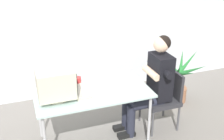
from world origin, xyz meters
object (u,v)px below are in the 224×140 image
at_px(crt_monitor, 56,83).
at_px(keyboard, 79,91).
at_px(person_seated, 153,82).
at_px(desk_mug, 78,81).
at_px(office_chair, 164,96).
at_px(desk, 93,95).
at_px(potted_plant, 177,80).

xyz_separation_m(crt_monitor, keyboard, (0.28, 0.08, -0.19)).
height_order(person_seated, desk_mug, person_seated).
bearing_deg(office_chair, crt_monitor, -178.74).
xyz_separation_m(crt_monitor, office_chair, (1.45, 0.03, -0.46)).
relative_size(desk, potted_plant, 1.56).
bearing_deg(office_chair, potted_plant, 44.10).
bearing_deg(person_seated, office_chair, -0.00).
distance_m(office_chair, potted_plant, 0.77).
bearing_deg(keyboard, desk, -14.40).
bearing_deg(crt_monitor, person_seated, 1.45).
height_order(office_chair, potted_plant, potted_plant).
bearing_deg(office_chair, desk_mug, 167.26).
relative_size(keyboard, potted_plant, 0.48).
height_order(office_chair, person_seated, person_seated).
xyz_separation_m(office_chair, potted_plant, (0.55, 0.53, -0.09)).
xyz_separation_m(crt_monitor, person_seated, (1.25, 0.03, -0.22)).
bearing_deg(keyboard, office_chair, -2.14).
xyz_separation_m(desk, potted_plant, (1.56, 0.53, -0.29)).
bearing_deg(potted_plant, keyboard, -164.06).
xyz_separation_m(keyboard, person_seated, (0.97, -0.04, -0.02)).
xyz_separation_m(keyboard, office_chair, (1.16, -0.04, -0.27)).
bearing_deg(crt_monitor, potted_plant, 15.79).
relative_size(office_chair, person_seated, 0.61).
relative_size(potted_plant, desk_mug, 8.99).
height_order(desk, keyboard, keyboard).
bearing_deg(keyboard, person_seated, -2.57).
height_order(crt_monitor, desk_mug, crt_monitor).
distance_m(keyboard, person_seated, 0.97).
distance_m(desk, desk_mug, 0.30).
relative_size(keyboard, office_chair, 0.53).
distance_m(office_chair, desk_mug, 1.20).
height_order(keyboard, desk_mug, desk_mug).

